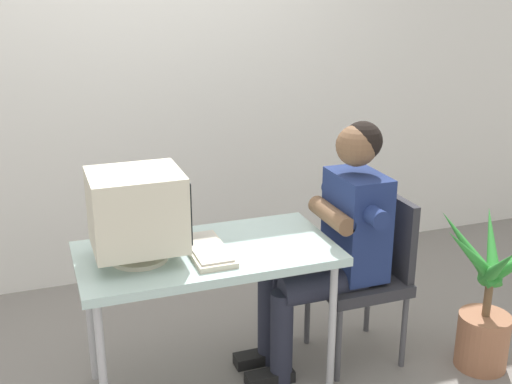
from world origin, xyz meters
name	(u,v)px	position (x,y,z in m)	size (l,w,h in m)	color
ground_plane	(211,384)	(0.00, 0.00, 0.00)	(12.00, 12.00, 0.00)	gray
wall_back	(190,44)	(0.30, 1.40, 1.50)	(8.00, 0.10, 3.00)	silver
desk	(207,261)	(0.00, 0.00, 0.66)	(1.17, 0.61, 0.72)	#B7B7BC
crt_monitor	(138,211)	(-0.30, -0.01, 0.95)	(0.40, 0.35, 0.40)	beige
keyboard	(207,250)	(-0.01, -0.04, 0.74)	(0.17, 0.40, 0.03)	beige
office_chair	(368,268)	(0.85, 0.00, 0.49)	(0.43, 0.43, 0.87)	#4C4C51
person_seated	(335,238)	(0.65, 0.00, 0.68)	(0.72, 0.54, 1.26)	navy
potted_plant	(488,303)	(1.35, -0.32, 0.36)	(0.67, 0.57, 0.81)	#9E6647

